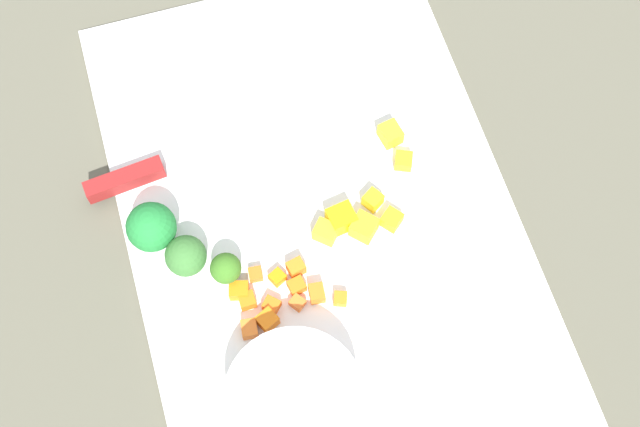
% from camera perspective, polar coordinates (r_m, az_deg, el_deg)
% --- Properties ---
extents(ground_plane, '(4.00, 4.00, 0.00)m').
position_cam_1_polar(ground_plane, '(0.76, 0.00, -0.64)').
color(ground_plane, '#585647').
extents(cutting_board, '(0.52, 0.34, 0.01)m').
position_cam_1_polar(cutting_board, '(0.76, 0.00, -0.47)').
color(cutting_board, white).
rests_on(cutting_board, ground_plane).
extents(prep_bowl, '(0.11, 0.11, 0.04)m').
position_cam_1_polar(prep_bowl, '(0.69, -1.71, -12.45)').
color(prep_bowl, white).
rests_on(prep_bowl, cutting_board).
extents(chef_knife, '(0.05, 0.32, 0.02)m').
position_cam_1_polar(chef_knife, '(0.78, -8.07, 4.03)').
color(chef_knife, silver).
rests_on(chef_knife, cutting_board).
extents(carrot_dice_0, '(0.02, 0.02, 0.01)m').
position_cam_1_polar(carrot_dice_0, '(0.73, -2.88, -4.31)').
color(carrot_dice_0, orange).
rests_on(carrot_dice_0, cutting_board).
extents(carrot_dice_1, '(0.01, 0.01, 0.01)m').
position_cam_1_polar(carrot_dice_1, '(0.72, -4.92, -5.85)').
color(carrot_dice_1, orange).
rests_on(carrot_dice_1, cutting_board).
extents(carrot_dice_2, '(0.02, 0.02, 0.01)m').
position_cam_1_polar(carrot_dice_2, '(0.72, -1.53, -6.02)').
color(carrot_dice_2, orange).
rests_on(carrot_dice_2, cutting_board).
extents(carrot_dice_3, '(0.02, 0.02, 0.01)m').
position_cam_1_polar(carrot_dice_3, '(0.73, -1.62, -3.67)').
color(carrot_dice_3, orange).
rests_on(carrot_dice_3, cutting_board).
extents(carrot_dice_4, '(0.02, 0.02, 0.01)m').
position_cam_1_polar(carrot_dice_4, '(0.72, -3.56, -7.18)').
color(carrot_dice_4, orange).
rests_on(carrot_dice_4, cutting_board).
extents(carrot_dice_5, '(0.02, 0.01, 0.01)m').
position_cam_1_polar(carrot_dice_5, '(0.72, -4.76, -7.74)').
color(carrot_dice_5, orange).
rests_on(carrot_dice_5, cutting_board).
extents(carrot_dice_6, '(0.01, 0.01, 0.01)m').
position_cam_1_polar(carrot_dice_6, '(0.73, -4.36, -4.10)').
color(carrot_dice_6, orange).
rests_on(carrot_dice_6, cutting_board).
extents(carrot_dice_7, '(0.02, 0.01, 0.01)m').
position_cam_1_polar(carrot_dice_7, '(0.72, -0.22, -5.38)').
color(carrot_dice_7, orange).
rests_on(carrot_dice_7, cutting_board).
extents(carrot_dice_8, '(0.01, 0.02, 0.01)m').
position_cam_1_polar(carrot_dice_8, '(0.73, -1.58, -4.89)').
color(carrot_dice_8, orange).
rests_on(carrot_dice_8, cutting_board).
extents(carrot_dice_9, '(0.02, 0.02, 0.01)m').
position_cam_1_polar(carrot_dice_9, '(0.73, -5.47, -5.18)').
color(carrot_dice_9, orange).
rests_on(carrot_dice_9, cutting_board).
extents(carrot_dice_10, '(0.02, 0.02, 0.01)m').
position_cam_1_polar(carrot_dice_10, '(0.72, -3.27, -6.17)').
color(carrot_dice_10, orange).
rests_on(carrot_dice_10, cutting_board).
extents(carrot_dice_11, '(0.01, 0.01, 0.01)m').
position_cam_1_polar(carrot_dice_11, '(0.72, 1.38, -5.75)').
color(carrot_dice_11, orange).
rests_on(carrot_dice_11, cutting_board).
extents(pepper_dice_0, '(0.02, 0.02, 0.01)m').
position_cam_1_polar(pepper_dice_0, '(0.77, 5.64, 3.54)').
color(pepper_dice_0, yellow).
rests_on(pepper_dice_0, cutting_board).
extents(pepper_dice_1, '(0.02, 0.02, 0.02)m').
position_cam_1_polar(pepper_dice_1, '(0.78, 4.76, 5.35)').
color(pepper_dice_1, yellow).
rests_on(pepper_dice_1, cutting_board).
extents(pepper_dice_2, '(0.02, 0.02, 0.01)m').
position_cam_1_polar(pepper_dice_2, '(0.75, 4.84, -0.41)').
color(pepper_dice_2, yellow).
rests_on(pepper_dice_2, cutting_board).
extents(pepper_dice_3, '(0.03, 0.03, 0.02)m').
position_cam_1_polar(pepper_dice_3, '(0.74, 0.51, -1.22)').
color(pepper_dice_3, yellow).
rests_on(pepper_dice_3, cutting_board).
extents(pepper_dice_4, '(0.03, 0.03, 0.02)m').
position_cam_1_polar(pepper_dice_4, '(0.74, 2.98, -0.93)').
color(pepper_dice_4, yellow).
rests_on(pepper_dice_4, cutting_board).
extents(pepper_dice_5, '(0.02, 0.02, 0.01)m').
position_cam_1_polar(pepper_dice_5, '(0.75, 3.55, 0.98)').
color(pepper_dice_5, yellow).
rests_on(pepper_dice_5, cutting_board).
extents(pepper_dice_6, '(0.02, 0.03, 0.02)m').
position_cam_1_polar(pepper_dice_6, '(0.74, 1.46, -0.34)').
color(pepper_dice_6, yellow).
rests_on(pepper_dice_6, cutting_board).
extents(broccoli_floret_0, '(0.04, 0.04, 0.04)m').
position_cam_1_polar(broccoli_floret_0, '(0.73, -9.01, -2.84)').
color(broccoli_floret_0, '#97B356').
rests_on(broccoli_floret_0, cutting_board).
extents(broccoli_floret_1, '(0.03, 0.03, 0.03)m').
position_cam_1_polar(broccoli_floret_1, '(0.72, -6.35, -3.71)').
color(broccoli_floret_1, '#83C36B').
rests_on(broccoli_floret_1, cutting_board).
extents(broccoli_floret_2, '(0.04, 0.04, 0.05)m').
position_cam_1_polar(broccoli_floret_2, '(0.74, -11.27, -0.92)').
color(broccoli_floret_2, '#97AD5A').
rests_on(broccoli_floret_2, cutting_board).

